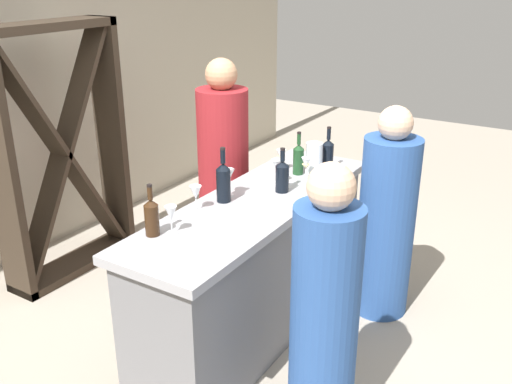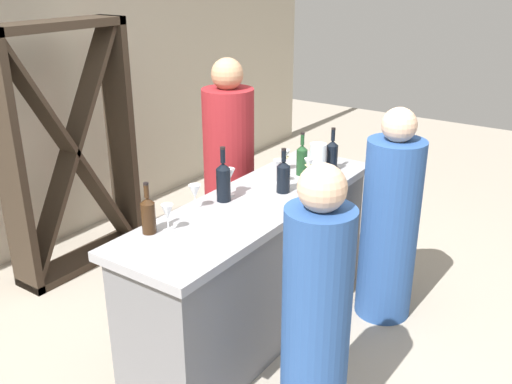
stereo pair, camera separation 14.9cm
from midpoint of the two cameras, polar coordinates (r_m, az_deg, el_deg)
The scene contains 19 objects.
ground_plane at distance 3.78m, azimuth -1.17°, elevation -13.80°, with size 12.00×12.00×0.00m, color #9E9384.
back_wall at distance 4.72m, azimuth -24.75°, elevation 10.11°, with size 8.00×0.10×2.80m, color #B2A893.
bar_counter at distance 3.53m, azimuth -1.22°, elevation -7.65°, with size 1.99×0.60×0.92m.
wine_rack at distance 4.38m, azimuth -19.87°, elevation 3.62°, with size 1.05×0.28×1.85m.
wine_bottle_leftmost_amber_brown at distance 2.92m, azimuth -11.89°, elevation -2.40°, with size 0.07×0.07×0.28m.
wine_bottle_second_left_near_black at distance 3.27m, azimuth -4.60°, elevation 1.08°, with size 0.08×0.08×0.33m.
wine_bottle_center_near_black at distance 3.42m, azimuth 1.40°, elevation 1.68°, with size 0.08×0.08×0.28m.
wine_bottle_second_right_olive_green at distance 3.71m, azimuth 3.17°, elevation 3.40°, with size 0.07×0.07×0.29m.
wine_bottle_rightmost_near_black at distance 3.81m, azimuth 6.12°, elevation 3.84°, with size 0.08×0.08×0.30m.
wine_glass_near_left at distance 3.61m, azimuth 3.88°, elevation 2.78°, with size 0.06×0.06×0.15m.
wine_glass_near_center at distance 3.54m, azimuth 0.90°, elevation 2.63°, with size 0.07×0.07×0.16m.
wine_glass_near_right at distance 3.78m, azimuth 1.42°, elevation 3.61°, with size 0.06×0.06×0.14m.
wine_glass_far_left at distance 2.92m, azimuth -9.99°, elevation -2.31°, with size 0.06×0.06×0.15m.
wine_glass_far_center at distance 3.36m, azimuth -4.08°, elevation 1.58°, with size 0.08×0.08×0.16m.
wine_glass_far_right at distance 3.18m, azimuth -7.42°, elevation -0.15°, with size 0.07×0.07×0.15m.
water_pitcher at distance 3.74m, azimuth 4.72°, elevation 3.40°, with size 0.11×0.11×0.21m.
person_left_guest at distance 3.77m, azimuth 11.85°, elevation -3.01°, with size 0.47×0.47×1.42m.
person_center_guest at distance 2.74m, azimuth 5.30°, elevation -12.44°, with size 0.36×0.36×1.43m.
person_right_guest at distance 4.16m, azimuth -4.30°, elevation 1.36°, with size 0.44×0.44×1.62m.
Camera 1 is at (-2.61, -1.62, 2.20)m, focal length 39.82 mm.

